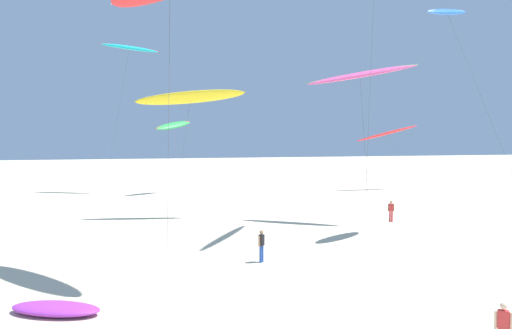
{
  "coord_description": "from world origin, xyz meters",
  "views": [
    {
      "loc": [
        -4.9,
        -7.3,
        6.64
      ],
      "look_at": [
        1.79,
        17.44,
        5.24
      ],
      "focal_mm": 35.5,
      "sensor_mm": 36.0,
      "label": 1
    }
  ],
  "objects_px": {
    "flying_kite_1": "(129,48)",
    "flying_kite_7": "(173,125)",
    "flying_kite_3": "(360,75)",
    "person_near_right": "(391,210)",
    "person_near_left": "(503,327)",
    "person_far_watcher": "(261,245)",
    "flying_kite_2": "(387,133)",
    "flying_kite_8": "(447,12)",
    "grounded_kite_1": "(56,308)",
    "flying_kite_6": "(190,97)"
  },
  "relations": [
    {
      "from": "flying_kite_1",
      "to": "flying_kite_7",
      "type": "distance_m",
      "value": 10.85
    },
    {
      "from": "flying_kite_3",
      "to": "person_near_right",
      "type": "relative_size",
      "value": 7.31
    },
    {
      "from": "person_near_left",
      "to": "person_far_watcher",
      "type": "xyz_separation_m",
      "value": [
        -3.84,
        13.07,
        0.01
      ]
    },
    {
      "from": "flying_kite_2",
      "to": "flying_kite_8",
      "type": "bearing_deg",
      "value": -112.59
    },
    {
      "from": "flying_kite_7",
      "to": "flying_kite_8",
      "type": "relative_size",
      "value": 0.72
    },
    {
      "from": "grounded_kite_1",
      "to": "person_near_left",
      "type": "distance_m",
      "value": 15.42
    },
    {
      "from": "flying_kite_7",
      "to": "grounded_kite_1",
      "type": "height_order",
      "value": "flying_kite_7"
    },
    {
      "from": "flying_kite_3",
      "to": "flying_kite_1",
      "type": "bearing_deg",
      "value": 122.1
    },
    {
      "from": "flying_kite_2",
      "to": "person_near_right",
      "type": "relative_size",
      "value": 4.95
    },
    {
      "from": "flying_kite_6",
      "to": "person_near_right",
      "type": "xyz_separation_m",
      "value": [
        14.81,
        -5.95,
        -8.93
      ]
    },
    {
      "from": "person_near_right",
      "to": "person_far_watcher",
      "type": "relative_size",
      "value": 0.98
    },
    {
      "from": "person_far_watcher",
      "to": "flying_kite_3",
      "type": "bearing_deg",
      "value": 43.53
    },
    {
      "from": "flying_kite_3",
      "to": "flying_kite_8",
      "type": "height_order",
      "value": "flying_kite_8"
    },
    {
      "from": "flying_kite_6",
      "to": "person_near_left",
      "type": "xyz_separation_m",
      "value": [
        5.43,
        -28.63,
        -8.92
      ]
    },
    {
      "from": "person_near_left",
      "to": "flying_kite_6",
      "type": "bearing_deg",
      "value": 100.74
    },
    {
      "from": "flying_kite_7",
      "to": "person_near_right",
      "type": "bearing_deg",
      "value": -59.06
    },
    {
      "from": "flying_kite_8",
      "to": "flying_kite_3",
      "type": "bearing_deg",
      "value": 113.73
    },
    {
      "from": "person_near_left",
      "to": "person_far_watcher",
      "type": "height_order",
      "value": "person_far_watcher"
    },
    {
      "from": "flying_kite_7",
      "to": "person_near_right",
      "type": "height_order",
      "value": "flying_kite_7"
    },
    {
      "from": "flying_kite_3",
      "to": "flying_kite_7",
      "type": "xyz_separation_m",
      "value": [
        -11.9,
        23.37,
        -3.44
      ]
    },
    {
      "from": "flying_kite_2",
      "to": "flying_kite_7",
      "type": "bearing_deg",
      "value": 175.08
    },
    {
      "from": "flying_kite_2",
      "to": "person_far_watcher",
      "type": "bearing_deg",
      "value": -128.78
    },
    {
      "from": "person_far_watcher",
      "to": "flying_kite_8",
      "type": "bearing_deg",
      "value": 14.9
    },
    {
      "from": "flying_kite_2",
      "to": "flying_kite_1",
      "type": "bearing_deg",
      "value": 170.06
    },
    {
      "from": "person_near_right",
      "to": "grounded_kite_1",
      "type": "bearing_deg",
      "value": -146.43
    },
    {
      "from": "flying_kite_1",
      "to": "grounded_kite_1",
      "type": "distance_m",
      "value": 45.72
    },
    {
      "from": "flying_kite_3",
      "to": "flying_kite_7",
      "type": "relative_size",
      "value": 1.1
    },
    {
      "from": "flying_kite_3",
      "to": "person_near_left",
      "type": "relative_size",
      "value": 7.27
    },
    {
      "from": "flying_kite_2",
      "to": "grounded_kite_1",
      "type": "relative_size",
      "value": 2.2
    },
    {
      "from": "flying_kite_2",
      "to": "flying_kite_3",
      "type": "height_order",
      "value": "flying_kite_3"
    },
    {
      "from": "grounded_kite_1",
      "to": "flying_kite_8",
      "type": "bearing_deg",
      "value": 21.52
    },
    {
      "from": "grounded_kite_1",
      "to": "person_far_watcher",
      "type": "relative_size",
      "value": 2.2
    },
    {
      "from": "flying_kite_3",
      "to": "flying_kite_6",
      "type": "xyz_separation_m",
      "value": [
        -12.34,
        5.34,
        -1.56
      ]
    },
    {
      "from": "flying_kite_1",
      "to": "flying_kite_6",
      "type": "bearing_deg",
      "value": -78.5
    },
    {
      "from": "person_near_left",
      "to": "person_far_watcher",
      "type": "bearing_deg",
      "value": 106.38
    },
    {
      "from": "flying_kite_2",
      "to": "grounded_kite_1",
      "type": "distance_m",
      "value": 51.12
    },
    {
      "from": "flying_kite_6",
      "to": "flying_kite_7",
      "type": "relative_size",
      "value": 0.96
    },
    {
      "from": "person_near_left",
      "to": "flying_kite_1",
      "type": "bearing_deg",
      "value": 101.06
    },
    {
      "from": "flying_kite_8",
      "to": "person_near_right",
      "type": "distance_m",
      "value": 15.12
    },
    {
      "from": "flying_kite_1",
      "to": "person_far_watcher",
      "type": "xyz_separation_m",
      "value": [
        5.9,
        -36.77,
        -16.24
      ]
    },
    {
      "from": "flying_kite_1",
      "to": "flying_kite_7",
      "type": "xyz_separation_m",
      "value": [
        4.76,
        -3.18,
        -9.21
      ]
    },
    {
      "from": "flying_kite_2",
      "to": "flying_kite_8",
      "type": "relative_size",
      "value": 0.54
    },
    {
      "from": "person_near_right",
      "to": "flying_kite_3",
      "type": "bearing_deg",
      "value": 166.28
    },
    {
      "from": "flying_kite_6",
      "to": "person_near_left",
      "type": "bearing_deg",
      "value": -79.26
    },
    {
      "from": "flying_kite_7",
      "to": "person_near_left",
      "type": "height_order",
      "value": "flying_kite_7"
    },
    {
      "from": "flying_kite_2",
      "to": "flying_kite_8",
      "type": "xyz_separation_m",
      "value": [
        -11.52,
        -27.69,
        7.7
      ]
    },
    {
      "from": "flying_kite_6",
      "to": "person_far_watcher",
      "type": "bearing_deg",
      "value": -84.17
    },
    {
      "from": "flying_kite_7",
      "to": "person_far_watcher",
      "type": "xyz_separation_m",
      "value": [
        1.14,
        -33.59,
        -7.03
      ]
    },
    {
      "from": "flying_kite_1",
      "to": "person_near_right",
      "type": "bearing_deg",
      "value": -54.84
    },
    {
      "from": "grounded_kite_1",
      "to": "person_far_watcher",
      "type": "xyz_separation_m",
      "value": [
        9.58,
        5.53,
        0.74
      ]
    }
  ]
}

